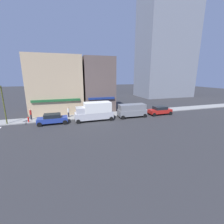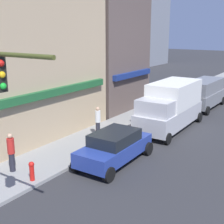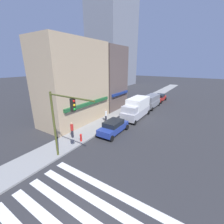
{
  "view_description": "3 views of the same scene",
  "coord_description": "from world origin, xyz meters",
  "px_view_note": "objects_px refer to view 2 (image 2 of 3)",
  "views": [
    {
      "loc": [
        12.96,
        -19.16,
        7.31
      ],
      "look_at": [
        20.38,
        4.7,
        1.2
      ],
      "focal_mm": 24.0,
      "sensor_mm": 36.0,
      "label": 1
    },
    {
      "loc": [
        -0.98,
        -3.06,
        6.29
      ],
      "look_at": [
        12.48,
        6.0,
        2.0
      ],
      "focal_mm": 50.0,
      "sensor_mm": 36.0,
      "label": 2
    },
    {
      "loc": [
        -3.06,
        -4.02,
        7.97
      ],
      "look_at": [
        12.48,
        6.0,
        2.0
      ],
      "focal_mm": 24.0,
      "sensor_mm": 36.0,
      "label": 3
    }
  ],
  "objects_px": {
    "sedan_blue": "(115,146)",
    "van_grey": "(204,93)",
    "sedan_red": "(223,87)",
    "pedestrian_green_top": "(165,100)",
    "fire_hydrant": "(32,170)",
    "box_truck_silver": "(171,105)",
    "pedestrian_red_jacket": "(11,152)",
    "pedestrian_white_shirt": "(98,121)"
  },
  "relations": [
    {
      "from": "van_grey",
      "to": "sedan_red",
      "type": "distance_m",
      "value": 5.85
    },
    {
      "from": "sedan_red",
      "to": "pedestrian_white_shirt",
      "type": "height_order",
      "value": "pedestrian_white_shirt"
    },
    {
      "from": "pedestrian_green_top",
      "to": "pedestrian_red_jacket",
      "type": "relative_size",
      "value": 1.0
    },
    {
      "from": "sedan_blue",
      "to": "box_truck_silver",
      "type": "distance_m",
      "value": 6.58
    },
    {
      "from": "box_truck_silver",
      "to": "sedan_red",
      "type": "xyz_separation_m",
      "value": [
        12.65,
        0.0,
        -0.75
      ]
    },
    {
      "from": "sedan_red",
      "to": "pedestrian_green_top",
      "type": "bearing_deg",
      "value": 167.5
    },
    {
      "from": "pedestrian_green_top",
      "to": "fire_hydrant",
      "type": "bearing_deg",
      "value": -85.98
    },
    {
      "from": "pedestrian_green_top",
      "to": "fire_hydrant",
      "type": "height_order",
      "value": "pedestrian_green_top"
    },
    {
      "from": "sedan_blue",
      "to": "box_truck_silver",
      "type": "bearing_deg",
      "value": -0.81
    },
    {
      "from": "sedan_red",
      "to": "pedestrian_red_jacket",
      "type": "height_order",
      "value": "pedestrian_red_jacket"
    },
    {
      "from": "sedan_blue",
      "to": "van_grey",
      "type": "distance_m",
      "value": 13.36
    },
    {
      "from": "sedan_blue",
      "to": "pedestrian_red_jacket",
      "type": "distance_m",
      "value": 4.76
    },
    {
      "from": "box_truck_silver",
      "to": "van_grey",
      "type": "distance_m",
      "value": 6.82
    },
    {
      "from": "pedestrian_green_top",
      "to": "pedestrian_red_jacket",
      "type": "xyz_separation_m",
      "value": [
        -13.53,
        1.17,
        0.0
      ]
    },
    {
      "from": "pedestrian_red_jacket",
      "to": "pedestrian_white_shirt",
      "type": "height_order",
      "value": "same"
    },
    {
      "from": "sedan_blue",
      "to": "sedan_red",
      "type": "bearing_deg",
      "value": -0.81
    },
    {
      "from": "pedestrian_red_jacket",
      "to": "van_grey",
      "type": "bearing_deg",
      "value": -25.56
    },
    {
      "from": "van_grey",
      "to": "pedestrian_red_jacket",
      "type": "distance_m",
      "value": 17.23
    },
    {
      "from": "pedestrian_red_jacket",
      "to": "fire_hydrant",
      "type": "bearing_deg",
      "value": -110.21
    },
    {
      "from": "box_truck_silver",
      "to": "van_grey",
      "type": "xyz_separation_m",
      "value": [
        6.81,
        -0.0,
        -0.3
      ]
    },
    {
      "from": "van_grey",
      "to": "box_truck_silver",
      "type": "bearing_deg",
      "value": -178.83
    },
    {
      "from": "van_grey",
      "to": "pedestrian_white_shirt",
      "type": "xyz_separation_m",
      "value": [
        -10.93,
        2.8,
        -0.21
      ]
    },
    {
      "from": "box_truck_silver",
      "to": "pedestrian_white_shirt",
      "type": "relative_size",
      "value": 3.52
    },
    {
      "from": "box_truck_silver",
      "to": "pedestrian_green_top",
      "type": "distance_m",
      "value": 3.95
    },
    {
      "from": "box_truck_silver",
      "to": "pedestrian_green_top",
      "type": "bearing_deg",
      "value": 29.23
    },
    {
      "from": "sedan_red",
      "to": "pedestrian_white_shirt",
      "type": "distance_m",
      "value": 17.0
    },
    {
      "from": "fire_hydrant",
      "to": "van_grey",
      "type": "bearing_deg",
      "value": -5.69
    },
    {
      "from": "pedestrian_green_top",
      "to": "pedestrian_white_shirt",
      "type": "bearing_deg",
      "value": -93.51
    },
    {
      "from": "pedestrian_green_top",
      "to": "van_grey",
      "type": "bearing_deg",
      "value": 63.34
    },
    {
      "from": "van_grey",
      "to": "sedan_red",
      "type": "xyz_separation_m",
      "value": [
        5.84,
        0.0,
        -0.44
      ]
    },
    {
      "from": "pedestrian_green_top",
      "to": "pedestrian_white_shirt",
      "type": "distance_m",
      "value": 7.56
    },
    {
      "from": "box_truck_silver",
      "to": "pedestrian_white_shirt",
      "type": "bearing_deg",
      "value": 145.16
    },
    {
      "from": "pedestrian_red_jacket",
      "to": "pedestrian_white_shirt",
      "type": "bearing_deg",
      "value": -18.13
    },
    {
      "from": "sedan_red",
      "to": "pedestrian_green_top",
      "type": "distance_m",
      "value": 9.46
    },
    {
      "from": "van_grey",
      "to": "pedestrian_white_shirt",
      "type": "distance_m",
      "value": 11.28
    },
    {
      "from": "sedan_blue",
      "to": "pedestrian_green_top",
      "type": "height_order",
      "value": "pedestrian_green_top"
    },
    {
      "from": "sedan_red",
      "to": "pedestrian_red_jacket",
      "type": "xyz_separation_m",
      "value": [
        -22.78,
        3.11,
        0.23
      ]
    },
    {
      "from": "van_grey",
      "to": "pedestrian_red_jacket",
      "type": "xyz_separation_m",
      "value": [
        -16.95,
        3.11,
        -0.21
      ]
    },
    {
      "from": "sedan_blue",
      "to": "fire_hydrant",
      "type": "relative_size",
      "value": 5.26
    },
    {
      "from": "van_grey",
      "to": "fire_hydrant",
      "type": "distance_m",
      "value": 17.17
    },
    {
      "from": "sedan_blue",
      "to": "sedan_red",
      "type": "distance_m",
      "value": 19.19
    },
    {
      "from": "sedan_blue",
      "to": "sedan_red",
      "type": "relative_size",
      "value": 1.0
    }
  ]
}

